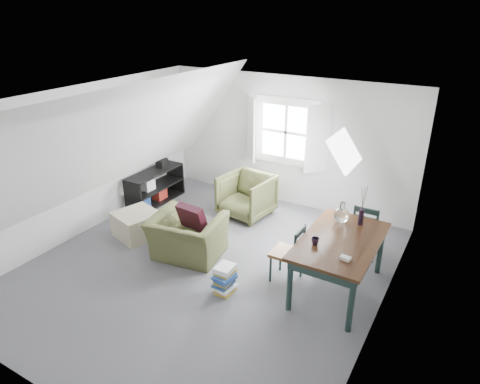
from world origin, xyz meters
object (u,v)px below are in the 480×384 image
Objects in this scene: media_shelf at (154,189)px; ottoman at (137,225)px; armchair_near at (188,256)px; dining_chair_near at (289,253)px; armchair_far at (246,215)px; dining_table at (340,246)px; dining_chair_far at (366,229)px; magazine_stack at (225,279)px.

ottoman is at bearing -65.12° from media_shelf.
dining_chair_near reaches higher than armchair_near.
armchair_near is 1.71m from dining_chair_near.
armchair_far is 2.71m from dining_table.
dining_chair_far is (2.40, 1.40, 0.47)m from armchair_near.
magazine_stack is (-0.64, -0.70, -0.25)m from dining_chair_near.
dining_chair_far is 0.70× the size of media_shelf.
armchair_far is 2.39m from magazine_stack.
media_shelf reaches higher than armchair_far.
dining_chair_far is at bearing -1.47° from media_shelf.
dining_table is at bearing -16.27° from media_shelf.
dining_chair_far reaches higher than armchair_far.
ottoman is 2.20m from magazine_stack.
dining_chair_far is at bearing 53.29° from magazine_stack.
armchair_far is 0.68× the size of media_shelf.
dining_chair_far reaches higher than dining_table.
media_shelf reaches higher than magazine_stack.
dining_table reaches higher than ottoman.
dining_chair_far reaches higher than dining_chair_near.
magazine_stack is at bearing -152.11° from dining_table.
media_shelf is at bearing -113.36° from dining_chair_near.
armchair_near is 2.44m from dining_table.
media_shelf is 3.27m from magazine_stack.
dining_table is at bearing 94.00° from dining_chair_near.
armchair_near is 1.15m from ottoman.
media_shelf is 3.26× the size of magazine_stack.
media_shelf is at bearing 163.23° from dining_table.
dining_table is 1.24× the size of media_shelf.
ottoman is 3.49m from dining_table.
dining_chair_near is at bearing 2.68° from ottoman.
media_shelf is (-4.08, 0.94, -0.40)m from dining_table.
magazine_stack reaches higher than armchair_near.
ottoman reaches higher than magazine_stack.
ottoman is at bearing 165.08° from magazine_stack.
dining_chair_near is at bearing -20.63° from media_shelf.
ottoman is 0.75× the size of dining_chair_near.
ottoman is at bearing -12.82° from armchair_near.
media_shelf is (-4.17, -0.14, -0.17)m from dining_chair_far.
dining_chair_near is at bearing -36.93° from armchair_far.
dining_table is 1.10m from dining_chair_far.
magazine_stack is at bearing -60.27° from armchair_far.
dining_chair_near is 2.18× the size of magazine_stack.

